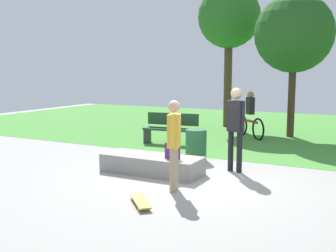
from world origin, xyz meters
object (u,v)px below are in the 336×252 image
Objects in this scene: trash_bin at (196,145)px; cyclist_on_bicycle at (250,118)px; tree_slender_maple at (229,18)px; skater_performing_trick at (174,139)px; concrete_ledge at (152,164)px; skateboard_by_ledge at (140,201)px; park_bench_near_path at (171,128)px; backpack_on_ledge at (172,151)px; skater_watching at (236,123)px; tree_leaning_ash at (294,34)px.

cyclist_on_bicycle is (0.14, 4.01, 0.26)m from trash_bin.
skater_performing_trick is at bearing -76.65° from tree_slender_maple.
concrete_ledge is 2.87× the size of trash_bin.
cyclist_on_bicycle reaches higher than skateboard_by_ledge.
tree_slender_maple reaches higher than cyclist_on_bicycle.
cyclist_on_bicycle is (1.51, -2.08, -3.48)m from tree_slender_maple.
cyclist_on_bicycle reaches higher than trash_bin.
park_bench_near_path is (-1.22, 3.25, 0.29)m from concrete_ledge.
backpack_on_ledge is 0.43× the size of trash_bin.
trash_bin is (-0.67, 2.49, -0.58)m from skater_performing_trick.
concrete_ledge is 3.49m from park_bench_near_path.
skater_watching reaches higher than backpack_on_ledge.
tree_leaning_ash reaches higher than concrete_ledge.
skater_performing_trick is at bearing -42.79° from concrete_ledge.
skater_performing_trick is at bearing -85.41° from cyclist_on_bicycle.
backpack_on_ledge is at bearing -62.27° from park_bench_near_path.
concrete_ledge is 1.32× the size of skater_performing_trick.
cyclist_on_bicycle is at bearing 93.12° from skateboard_by_ledge.
backpack_on_ledge is 0.18× the size of skater_watching.
trash_bin is at bearing 78.31° from concrete_ledge.
skateboard_by_ledge is 5.57m from park_bench_near_path.
concrete_ledge is at bearing 23.45° from backpack_on_ledge.
skater_performing_trick reaches higher than concrete_ledge.
skater_performing_trick is at bearing 83.31° from skateboard_by_ledge.
trash_bin is at bearing 104.97° from skater_performing_trick.
skater_watching reaches higher than concrete_ledge.
tree_leaning_ash reaches higher than park_bench_near_path.
backpack_on_ledge is at bearing 100.82° from skateboard_by_ledge.
tree_leaning_ash is 6.11× the size of trash_bin.
backpack_on_ledge is 0.06× the size of tree_slender_maple.
tree_leaning_ash is at bearing 84.93° from skater_performing_trick.
park_bench_near_path reaches higher than skateboard_by_ledge.
trash_bin is at bearing -105.50° from tree_leaning_ash.
backpack_on_ledge is 1.68m from trash_bin.
backpack_on_ledge is 1.51m from skater_watching.
trash_bin reaches higher than concrete_ledge.
tree_slender_maple is (-2.57, 6.74, 3.05)m from skater_watching.
trash_bin is at bearing 99.04° from skateboard_by_ledge.
skater_watching is 2.40× the size of trash_bin.
trash_bin is at bearing 151.38° from skater_watching.
tree_slender_maple is 4.33m from cyclist_on_bicycle.
concrete_ledge is at bearing 137.21° from skater_performing_trick.
skater_performing_trick is 0.31× the size of tree_slender_maple.
skater_performing_trick is at bearing -75.03° from trash_bin.
tree_leaning_ash is (0.75, 8.17, 3.25)m from skateboard_by_ledge.
tree_leaning_ash is 3.02× the size of cyclist_on_bicycle.
tree_leaning_ash is at bearing 88.87° from skater_watching.
backpack_on_ledge is 0.20× the size of skater_performing_trick.
skater_performing_trick is 1.92m from skater_watching.
park_bench_near_path is 5.72m from tree_slender_maple.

